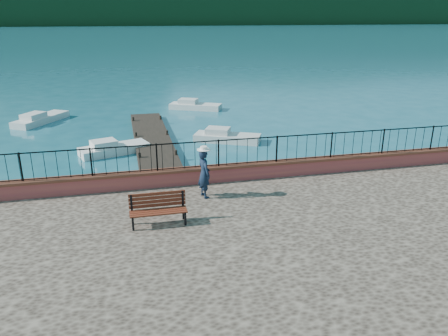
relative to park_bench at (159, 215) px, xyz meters
name	(u,v)px	position (x,y,z in m)	size (l,w,h in m)	color
ground	(256,261)	(2.76, -0.71, -1.48)	(2000.00, 2000.00, 0.00)	#19596B
parapet	(227,173)	(2.76, 2.99, 0.01)	(28.00, 0.46, 0.58)	#AE4D3F
railing	(227,153)	(2.76, 2.99, 0.78)	(27.00, 0.05, 0.95)	black
dock	(155,148)	(0.76, 11.29, -1.33)	(2.00, 16.00, 0.30)	#2D231C
far_forest	(120,10)	(2.76, 299.29, 7.52)	(900.00, 60.00, 18.00)	black
companion_hill	(289,19)	(222.76, 559.29, -1.48)	(448.00, 384.00, 180.00)	#142D23
park_bench	(159,215)	(0.00, 0.00, 0.00)	(1.64, 0.55, 0.91)	black
person	(204,174)	(1.67, 1.68, 0.54)	(0.60, 0.39, 1.63)	#111E33
hat	(204,148)	(1.67, 1.68, 1.41)	(0.44, 0.44, 0.12)	white
boat_0	(114,146)	(-1.35, 11.25, -1.08)	(3.55, 1.30, 0.80)	silver
boat_1	(227,135)	(5.00, 12.06, -1.08)	(3.77, 1.30, 0.80)	silver
boat_3	(41,117)	(-6.20, 19.51, -1.08)	(4.33, 1.30, 0.80)	silver
boat_4	(195,104)	(4.75, 21.42, -1.08)	(3.92, 1.30, 0.80)	silver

